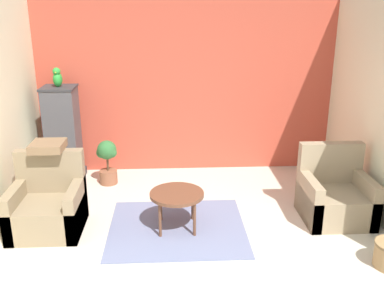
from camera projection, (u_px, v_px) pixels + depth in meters
The scene contains 10 objects.
wall_back_accent at pixel (187, 86), 6.68m from camera, with size 4.71×0.06×2.72m.
wall_right at pixel (382, 109), 5.22m from camera, with size 0.06×3.24×2.72m.
area_rug at pixel (177, 228), 5.18m from camera, with size 1.63×1.45×0.01m.
coffee_table at pixel (177, 196), 5.05m from camera, with size 0.64×0.64×0.47m.
armchair_left at pixel (48, 207), 5.08m from camera, with size 0.81×0.75×0.92m.
armchair_right at pixel (335, 197), 5.35m from camera, with size 0.81×0.75×0.92m.
birdcage at pixel (63, 135), 6.41m from camera, with size 0.52×0.52×1.45m.
parrot at pixel (58, 78), 6.15m from camera, with size 0.13×0.24×0.28m.
potted_plant at pixel (107, 159), 6.36m from camera, with size 0.31×0.28×0.68m.
throw_pillow at pixel (48, 146), 5.12m from camera, with size 0.38×0.38×0.10m.
Camera 1 is at (-0.26, -3.35, 2.59)m, focal length 40.00 mm.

